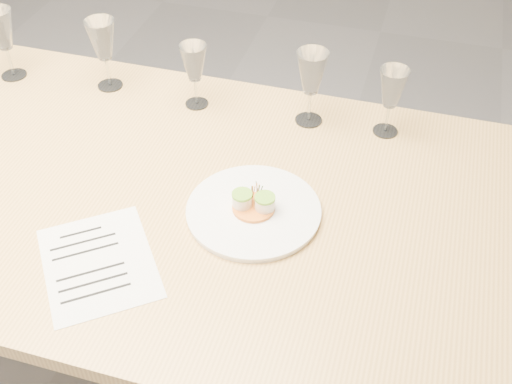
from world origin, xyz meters
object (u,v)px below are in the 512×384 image
(dining_table, at_px, (29,180))
(wine_glass_4, at_px, (392,90))
(wine_glass_0, at_px, (1,31))
(wine_glass_1, at_px, (102,41))
(dinner_plate, at_px, (254,210))
(wine_glass_2, at_px, (194,64))
(wine_glass_3, at_px, (312,74))
(recipe_sheet, at_px, (98,263))

(dining_table, distance_m, wine_glass_4, 0.96)
(wine_glass_0, bearing_deg, wine_glass_1, 5.74)
(dining_table, bearing_deg, dinner_plate, -2.14)
(wine_glass_1, relative_size, wine_glass_4, 1.10)
(dinner_plate, distance_m, wine_glass_2, 0.48)
(dinner_plate, bearing_deg, wine_glass_4, 58.26)
(wine_glass_0, distance_m, wine_glass_4, 1.10)
(wine_glass_0, height_order, wine_glass_3, same)
(dinner_plate, distance_m, wine_glass_3, 0.41)
(recipe_sheet, relative_size, wine_glass_2, 1.97)
(wine_glass_4, bearing_deg, wine_glass_0, -178.17)
(recipe_sheet, bearing_deg, wine_glass_2, 52.99)
(dinner_plate, distance_m, recipe_sheet, 0.36)
(recipe_sheet, distance_m, wine_glass_3, 0.72)
(dinner_plate, relative_size, wine_glass_3, 1.48)
(recipe_sheet, height_order, wine_glass_4, wine_glass_4)
(wine_glass_2, xyz_separation_m, wine_glass_3, (0.32, 0.01, 0.02))
(dining_table, distance_m, wine_glass_3, 0.78)
(wine_glass_0, bearing_deg, dinner_plate, -23.09)
(wine_glass_0, relative_size, wine_glass_2, 1.13)
(wine_glass_0, xyz_separation_m, wine_glass_3, (0.89, 0.03, -0.00))
(dining_table, xyz_separation_m, wine_glass_1, (0.06, 0.37, 0.21))
(wine_glass_0, relative_size, wine_glass_1, 1.01)
(wine_glass_4, bearing_deg, dinner_plate, -121.74)
(wine_glass_0, relative_size, wine_glass_3, 1.00)
(wine_glass_0, distance_m, wine_glass_3, 0.89)
(wine_glass_2, xyz_separation_m, wine_glass_4, (0.52, 0.02, 0.00))
(recipe_sheet, bearing_deg, dining_table, 105.30)
(dinner_plate, bearing_deg, wine_glass_3, 84.15)
(dining_table, bearing_deg, wine_glass_2, 46.41)
(wine_glass_1, distance_m, wine_glass_4, 0.80)
(wine_glass_0, relative_size, wine_glass_4, 1.11)
(recipe_sheet, distance_m, wine_glass_2, 0.63)
(dinner_plate, distance_m, wine_glass_0, 0.94)
(recipe_sheet, bearing_deg, wine_glass_1, 76.47)
(wine_glass_0, distance_m, wine_glass_2, 0.57)
(dining_table, height_order, wine_glass_0, wine_glass_0)
(recipe_sheet, bearing_deg, dinner_plate, 3.43)
(dining_table, distance_m, wine_glass_1, 0.43)
(wine_glass_0, distance_m, wine_glass_1, 0.30)
(dining_table, height_order, wine_glass_1, wine_glass_1)
(dining_table, xyz_separation_m, wine_glass_2, (0.34, 0.35, 0.20))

